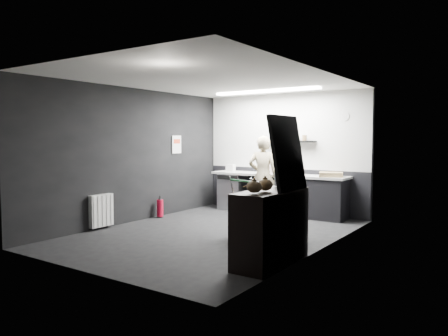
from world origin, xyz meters
The scene contains 22 objects.
floor centered at (0.00, 0.00, 0.00)m, with size 5.50×5.50×0.00m, color black.
ceiling centered at (0.00, 0.00, 2.70)m, with size 5.50×5.50×0.00m, color silver.
wall_back centered at (0.00, 2.75, 1.35)m, with size 5.50×5.50×0.00m, color black.
wall_front centered at (0.00, -2.75, 1.35)m, with size 5.50×5.50×0.00m, color black.
wall_left centered at (-2.00, 0.00, 1.35)m, with size 5.50×5.50×0.00m, color black.
wall_right centered at (2.00, 0.00, 1.35)m, with size 5.50×5.50×0.00m, color black.
kitchen_wall_panel centered at (0.00, 2.73, 1.85)m, with size 3.95×0.02×1.70m, color silver.
dado_panel centered at (0.00, 2.73, 0.50)m, with size 3.95×0.02×1.00m, color black.
floating_shelf centered at (0.20, 2.62, 1.62)m, with size 1.20×0.22×0.04m, color black.
wall_clock centered at (1.40, 2.72, 2.15)m, with size 0.20×0.20×0.03m, color silver.
poster centered at (-1.98, 1.30, 1.55)m, with size 0.02×0.30×0.40m, color white.
poster_red_band centered at (-1.98, 1.30, 1.62)m, with size 0.01×0.22×0.10m, color red.
radiator centered at (-1.94, -0.90, 0.35)m, with size 0.10×0.50×0.60m, color silver.
ceiling_strip centered at (0.00, 1.85, 2.67)m, with size 2.40×0.20×0.04m, color white.
prep_counter centered at (0.14, 2.42, 0.46)m, with size 3.20×0.61×0.90m.
person centered at (-0.12, 1.97, 0.87)m, with size 0.64×0.42×1.75m, color beige.
shopping_cart centered at (0.77, 0.32, 0.48)m, with size 0.75×1.04×1.00m.
sideboard centered at (1.74, -1.06, 0.63)m, with size 0.57×1.33×2.00m.
fire_extinguisher centered at (-1.85, 0.60, 0.22)m, with size 0.14×0.14×0.45m.
cardboard_box centered at (1.26, 2.37, 0.95)m, with size 0.47×0.36×0.09m, color #9B8252.
pink_tub centered at (-0.11, 2.42, 1.01)m, with size 0.22×0.22×0.22m, color beige.
white_container centered at (-1.22, 2.37, 0.99)m, with size 0.19×0.15×0.17m, color silver.
Camera 1 is at (4.49, -6.24, 1.71)m, focal length 35.00 mm.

